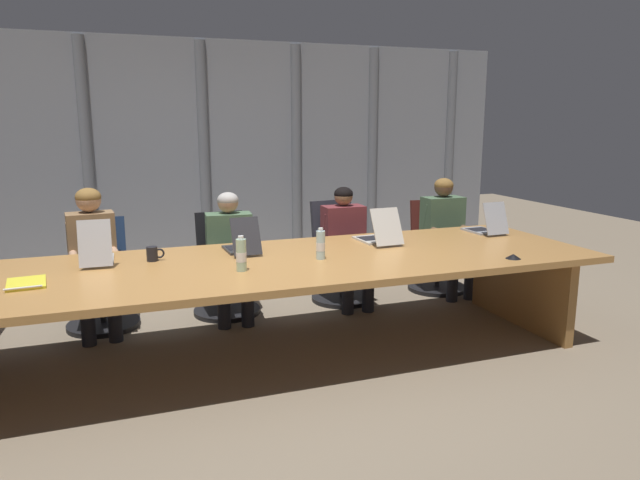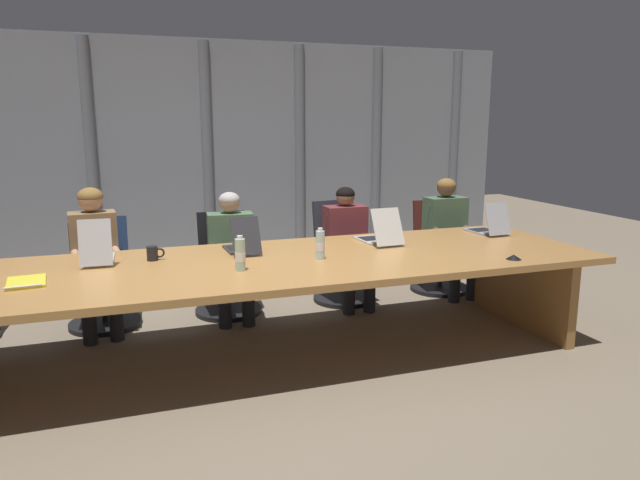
{
  "view_description": "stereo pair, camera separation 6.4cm",
  "coord_description": "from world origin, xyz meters",
  "px_view_note": "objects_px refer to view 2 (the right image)",
  "views": [
    {
      "loc": [
        -0.95,
        -3.92,
        1.73
      ],
      "look_at": [
        0.52,
        0.13,
        0.83
      ],
      "focal_mm": 32.73,
      "sensor_mm": 36.0,
      "label": 1
    },
    {
      "loc": [
        -0.89,
        -3.95,
        1.73
      ],
      "look_at": [
        0.52,
        0.13,
        0.83
      ],
      "focal_mm": 32.73,
      "sensor_mm": 36.0,
      "label": 2
    }
  ],
  "objects_px": {
    "water_bottle_secondary": "(320,245)",
    "conference_mic_left_side": "(514,257)",
    "coffee_mug_near": "(153,253)",
    "person_center": "(232,248)",
    "laptop_right_end": "(487,227)",
    "office_chair_right_end": "(439,257)",
    "person_right_mid": "(348,240)",
    "laptop_right_mid": "(378,236)",
    "laptop_left_mid": "(97,254)",
    "person_right_end": "(449,229)",
    "spiral_notepad": "(26,282)",
    "water_bottle_primary": "(240,255)",
    "office_chair_right_mid": "(342,264)",
    "laptop_center": "(242,245)",
    "office_chair_center": "(226,275)",
    "person_left_mid": "(95,252)",
    "office_chair_left_mid": "(103,286)"
  },
  "relations": [
    {
      "from": "water_bottle_secondary",
      "to": "conference_mic_left_side",
      "type": "distance_m",
      "value": 1.41
    },
    {
      "from": "coffee_mug_near",
      "to": "conference_mic_left_side",
      "type": "bearing_deg",
      "value": -18.48
    },
    {
      "from": "person_center",
      "to": "laptop_right_end",
      "type": "bearing_deg",
      "value": 78.5
    },
    {
      "from": "office_chair_right_end",
      "to": "person_right_mid",
      "type": "height_order",
      "value": "person_right_mid"
    },
    {
      "from": "laptop_right_mid",
      "to": "office_chair_right_end",
      "type": "xyz_separation_m",
      "value": [
        1.08,
        0.85,
        -0.45
      ]
    },
    {
      "from": "office_chair_right_end",
      "to": "person_center",
      "type": "height_order",
      "value": "person_center"
    },
    {
      "from": "laptop_left_mid",
      "to": "conference_mic_left_side",
      "type": "xyz_separation_m",
      "value": [
        2.85,
        -0.89,
        -0.05
      ]
    },
    {
      "from": "office_chair_right_end",
      "to": "person_right_end",
      "type": "bearing_deg",
      "value": 12.18
    },
    {
      "from": "laptop_right_end",
      "to": "person_right_mid",
      "type": "relative_size",
      "value": 0.37
    },
    {
      "from": "laptop_left_mid",
      "to": "spiral_notepad",
      "type": "height_order",
      "value": "laptop_left_mid"
    },
    {
      "from": "water_bottle_primary",
      "to": "office_chair_right_mid",
      "type": "bearing_deg",
      "value": 47.44
    },
    {
      "from": "water_bottle_primary",
      "to": "conference_mic_left_side",
      "type": "bearing_deg",
      "value": -9.71
    },
    {
      "from": "office_chair_right_mid",
      "to": "spiral_notepad",
      "type": "xyz_separation_m",
      "value": [
        -2.58,
        -1.26,
        0.39
      ]
    },
    {
      "from": "laptop_center",
      "to": "coffee_mug_near",
      "type": "height_order",
      "value": "laptop_center"
    },
    {
      "from": "laptop_left_mid",
      "to": "water_bottle_primary",
      "type": "height_order",
      "value": "laptop_left_mid"
    },
    {
      "from": "water_bottle_primary",
      "to": "coffee_mug_near",
      "type": "bearing_deg",
      "value": 137.23
    },
    {
      "from": "coffee_mug_near",
      "to": "spiral_notepad",
      "type": "height_order",
      "value": "coffee_mug_near"
    },
    {
      "from": "laptop_right_end",
      "to": "person_right_end",
      "type": "xyz_separation_m",
      "value": [
        0.02,
        0.66,
        -0.14
      ]
    },
    {
      "from": "office_chair_center",
      "to": "conference_mic_left_side",
      "type": "height_order",
      "value": "office_chair_center"
    },
    {
      "from": "person_left_mid",
      "to": "spiral_notepad",
      "type": "height_order",
      "value": "person_left_mid"
    },
    {
      "from": "office_chair_right_mid",
      "to": "office_chair_right_end",
      "type": "relative_size",
      "value": 1.05
    },
    {
      "from": "laptop_right_end",
      "to": "office_chair_center",
      "type": "bearing_deg",
      "value": 67.46
    },
    {
      "from": "office_chair_right_mid",
      "to": "person_left_mid",
      "type": "height_order",
      "value": "person_left_mid"
    },
    {
      "from": "office_chair_right_end",
      "to": "person_right_mid",
      "type": "relative_size",
      "value": 0.82
    },
    {
      "from": "laptop_left_mid",
      "to": "water_bottle_primary",
      "type": "bearing_deg",
      "value": -119.72
    },
    {
      "from": "person_right_end",
      "to": "office_chair_right_end",
      "type": "bearing_deg",
      "value": -175.23
    },
    {
      "from": "laptop_center",
      "to": "person_right_mid",
      "type": "xyz_separation_m",
      "value": [
        1.15,
        0.66,
        -0.17
      ]
    },
    {
      "from": "laptop_center",
      "to": "laptop_right_end",
      "type": "relative_size",
      "value": 1.05
    },
    {
      "from": "office_chair_right_end",
      "to": "person_center",
      "type": "distance_m",
      "value": 2.2
    },
    {
      "from": "office_chair_right_end",
      "to": "coffee_mug_near",
      "type": "bearing_deg",
      "value": -65.99
    },
    {
      "from": "office_chair_right_end",
      "to": "spiral_notepad",
      "type": "distance_m",
      "value": 3.88
    },
    {
      "from": "laptop_left_mid",
      "to": "office_chair_left_mid",
      "type": "xyz_separation_m",
      "value": [
        -0.01,
        0.82,
        -0.46
      ]
    },
    {
      "from": "office_chair_center",
      "to": "coffee_mug_near",
      "type": "height_order",
      "value": "office_chair_center"
    },
    {
      "from": "office_chair_right_mid",
      "to": "water_bottle_primary",
      "type": "bearing_deg",
      "value": -49.46
    },
    {
      "from": "water_bottle_primary",
      "to": "coffee_mug_near",
      "type": "xyz_separation_m",
      "value": [
        -0.53,
        0.49,
        -0.06
      ]
    },
    {
      "from": "laptop_right_end",
      "to": "conference_mic_left_side",
      "type": "height_order",
      "value": "laptop_right_end"
    },
    {
      "from": "office_chair_left_mid",
      "to": "water_bottle_primary",
      "type": "bearing_deg",
      "value": 36.23
    },
    {
      "from": "laptop_right_mid",
      "to": "office_chair_right_mid",
      "type": "xyz_separation_m",
      "value": [
        0.01,
        0.85,
        -0.44
      ]
    },
    {
      "from": "laptop_right_mid",
      "to": "person_right_mid",
      "type": "relative_size",
      "value": 0.43
    },
    {
      "from": "person_left_mid",
      "to": "coffee_mug_near",
      "type": "xyz_separation_m",
      "value": [
        0.42,
        -0.73,
        0.11
      ]
    },
    {
      "from": "office_chair_left_mid",
      "to": "person_right_end",
      "type": "xyz_separation_m",
      "value": [
        3.27,
        -0.15,
        0.31
      ]
    },
    {
      "from": "person_right_mid",
      "to": "water_bottle_secondary",
      "type": "distance_m",
      "value": 1.28
    },
    {
      "from": "person_center",
      "to": "laptop_left_mid",
      "type": "bearing_deg",
      "value": -53.1
    },
    {
      "from": "water_bottle_secondary",
      "to": "coffee_mug_near",
      "type": "xyz_separation_m",
      "value": [
        -1.15,
        0.36,
        -0.05
      ]
    },
    {
      "from": "water_bottle_primary",
      "to": "conference_mic_left_side",
      "type": "xyz_separation_m",
      "value": [
        1.94,
        -0.33,
        -0.09
      ]
    },
    {
      "from": "office_chair_center",
      "to": "conference_mic_left_side",
      "type": "relative_size",
      "value": 8.19
    },
    {
      "from": "laptop_left_mid",
      "to": "conference_mic_left_side",
      "type": "relative_size",
      "value": 3.94
    },
    {
      "from": "office_chair_left_mid",
      "to": "conference_mic_left_side",
      "type": "relative_size",
      "value": 8.25
    },
    {
      "from": "water_bottle_primary",
      "to": "person_left_mid",
      "type": "bearing_deg",
      "value": 127.89
    },
    {
      "from": "office_chair_right_end",
      "to": "person_center",
      "type": "relative_size",
      "value": 0.82
    }
  ]
}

